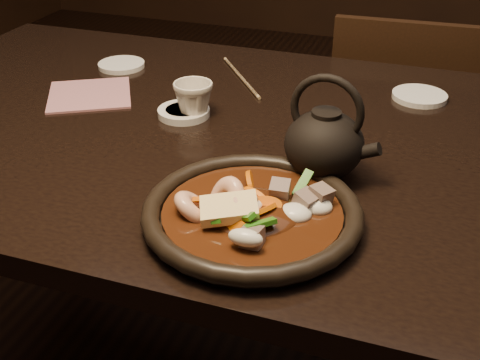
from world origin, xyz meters
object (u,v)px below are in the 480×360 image
(table, at_px, (246,167))
(chair, at_px, (396,142))
(plate, at_px, (252,214))
(tea_cup, at_px, (193,99))
(teapot, at_px, (325,141))

(table, xyz_separation_m, chair, (0.24, 0.65, -0.22))
(plate, distance_m, tea_cup, 0.37)
(table, height_order, chair, chair)
(plate, distance_m, teapot, 0.18)
(plate, bearing_deg, table, 110.27)
(tea_cup, bearing_deg, teapot, -26.61)
(tea_cup, xyz_separation_m, teapot, (0.28, -0.14, 0.03))
(plate, bearing_deg, tea_cup, 125.48)
(plate, relative_size, tea_cup, 4.12)
(chair, distance_m, teapot, 0.85)
(chair, bearing_deg, tea_cup, 58.63)
(table, bearing_deg, chair, 70.25)
(table, bearing_deg, plate, -69.73)
(plate, bearing_deg, teapot, 68.03)
(tea_cup, bearing_deg, chair, 61.04)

